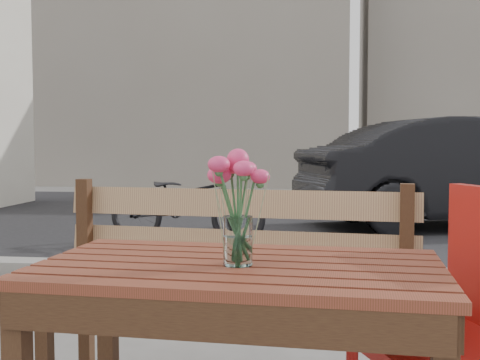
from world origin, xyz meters
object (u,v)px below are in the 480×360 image
at_px(main_vase, 238,193).
at_px(bicycle, 187,202).
at_px(red_chair, 463,318).
at_px(main_table, 239,303).
at_px(parked_car, 465,173).

bearing_deg(main_vase, bicycle, 104.09).
bearing_deg(red_chair, main_table, -99.45).
bearing_deg(bicycle, red_chair, -152.40).
distance_m(main_table, bicycle, 4.75).
height_order(main_table, main_vase, main_vase).
bearing_deg(red_chair, main_vase, -97.18).
distance_m(red_chair, parked_car, 6.36).
xyz_separation_m(main_table, red_chair, (0.69, 0.15, -0.06)).
height_order(red_chair, parked_car, parked_car).
bearing_deg(bicycle, main_table, -160.77).
bearing_deg(parked_car, bicycle, 101.32).
bearing_deg(main_vase, red_chair, 14.55).
bearing_deg(main_vase, parked_car, 71.32).
distance_m(main_table, parked_car, 6.70).
xyz_separation_m(main_vase, bicycle, (-1.16, 4.63, -0.50)).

